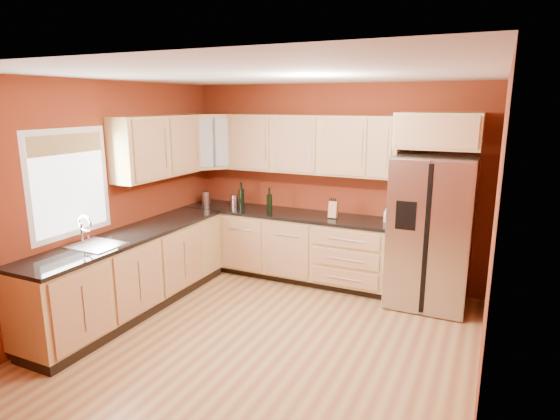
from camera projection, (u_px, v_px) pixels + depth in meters
name	position (u px, v px, depth m)	size (l,w,h in m)	color
floor	(265.00, 339.00, 4.76)	(4.00, 4.00, 0.00)	#925A38
ceiling	(263.00, 75.00, 4.18)	(4.00, 4.00, 0.00)	silver
wall_back	(332.00, 184.00, 6.24)	(4.00, 0.04, 2.60)	maroon
wall_front	(108.00, 290.00, 2.71)	(4.00, 0.04, 2.60)	maroon
wall_left	(107.00, 198.00, 5.30)	(0.04, 4.00, 2.60)	maroon
wall_right	(492.00, 241.00, 3.65)	(0.04, 4.00, 2.60)	maroon
base_cabinets_back	(285.00, 246.00, 6.39)	(2.90, 0.60, 0.88)	#A78D51
base_cabinets_left	(133.00, 274.00, 5.37)	(0.60, 2.80, 0.88)	#A78D51
countertop_back	(285.00, 214.00, 6.28)	(2.90, 0.62, 0.04)	black
countertop_left	(130.00, 235.00, 5.26)	(0.62, 2.80, 0.04)	black
upper_cabinets_back	(310.00, 144.00, 6.08)	(2.30, 0.33, 0.75)	#A78D51
upper_cabinets_left	(157.00, 147.00, 5.75)	(0.33, 1.35, 0.75)	#A78D51
corner_upper_cabinet	(211.00, 142.00, 6.52)	(0.62, 0.33, 0.75)	#A78D51
over_fridge_cabinet	(439.00, 131.00, 5.25)	(0.92, 0.60, 0.40)	#A78D51
refrigerator	(431.00, 232.00, 5.44)	(0.90, 0.75, 1.78)	silver
window	(70.00, 183.00, 4.79)	(0.03, 0.90, 1.00)	white
sink_faucet	(95.00, 232.00, 4.78)	(0.50, 0.42, 0.30)	silver
canister_left	(206.00, 198.00, 6.71)	(0.12, 0.12, 0.19)	silver
canister_right	(234.00, 201.00, 6.57)	(0.11, 0.11, 0.17)	silver
wine_bottle_a	(269.00, 200.00, 6.26)	(0.07, 0.07, 0.33)	black
wine_bottle_b	(241.00, 195.00, 6.52)	(0.08, 0.08, 0.36)	black
knife_block	(333.00, 210.00, 5.96)	(0.10, 0.10, 0.21)	tan
soap_dispenser	(386.00, 215.00, 5.74)	(0.06, 0.06, 0.17)	white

